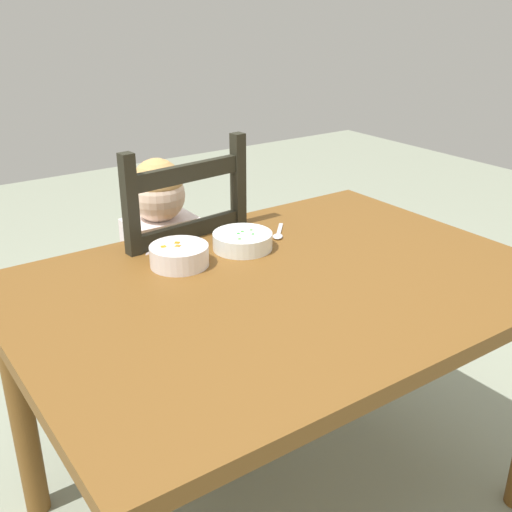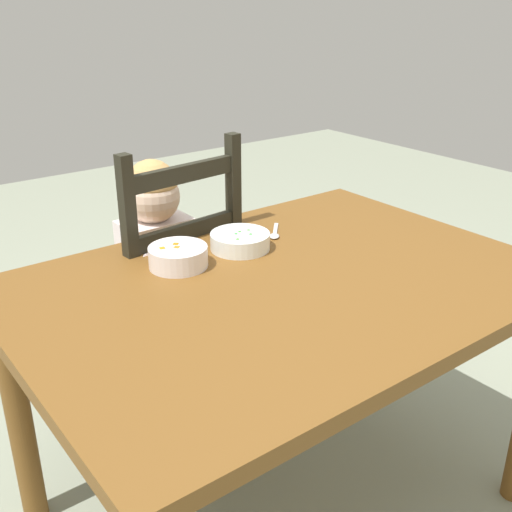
# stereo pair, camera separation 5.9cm
# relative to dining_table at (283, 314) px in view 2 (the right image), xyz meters

# --- Properties ---
(ground_plane) EXTENTS (8.00, 8.00, 0.00)m
(ground_plane) POSITION_rel_dining_table_xyz_m (0.00, 0.00, -0.66)
(ground_plane) COLOR gray
(dining_table) EXTENTS (1.35, 0.97, 0.76)m
(dining_table) POSITION_rel_dining_table_xyz_m (0.00, 0.00, 0.00)
(dining_table) COLOR brown
(dining_table) RESTS_ON ground
(dining_chair) EXTENTS (0.46, 0.46, 1.05)m
(dining_chair) POSITION_rel_dining_table_xyz_m (-0.06, 0.53, -0.17)
(dining_chair) COLOR black
(dining_chair) RESTS_ON ground
(child_figure) EXTENTS (0.32, 0.31, 0.97)m
(child_figure) POSITION_rel_dining_table_xyz_m (-0.07, 0.52, -0.02)
(child_figure) COLOR white
(child_figure) RESTS_ON ground
(bowl_of_peas) EXTENTS (0.17, 0.17, 0.05)m
(bowl_of_peas) POSITION_rel_dining_table_xyz_m (0.03, 0.23, 0.13)
(bowl_of_peas) COLOR white
(bowl_of_peas) RESTS_ON dining_table
(bowl_of_carrots) EXTENTS (0.16, 0.16, 0.06)m
(bowl_of_carrots) POSITION_rel_dining_table_xyz_m (-0.17, 0.23, 0.13)
(bowl_of_carrots) COLOR white
(bowl_of_carrots) RESTS_ON dining_table
(spoon) EXTENTS (0.11, 0.12, 0.01)m
(spoon) POSITION_rel_dining_table_xyz_m (0.18, 0.26, 0.10)
(spoon) COLOR silver
(spoon) RESTS_ON dining_table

